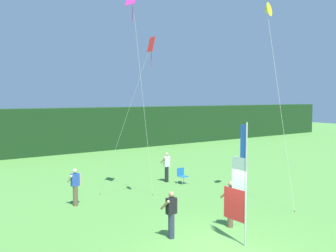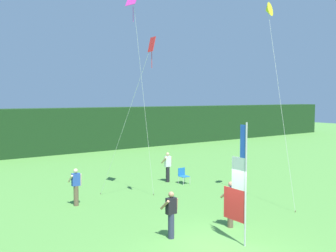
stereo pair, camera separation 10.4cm
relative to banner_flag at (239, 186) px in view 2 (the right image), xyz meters
The scene contains 11 objects.
ground_plane 2.11m from the banner_flag, behind, with size 120.00×120.00×0.00m, color #518E3D.
distant_treeline 24.12m from the banner_flag, 91.81° to the left, with size 80.00×2.40×4.00m, color #193819.
banner_flag is the anchor object (origin of this frame).
person_near_banner 9.70m from the banner_flag, 68.87° to the left, with size 0.55×0.48×1.73m.
person_mid_field 2.55m from the banner_flag, 133.05° to the left, with size 0.55×0.48×1.66m.
person_far_left 1.89m from the banner_flag, 54.83° to the left, with size 0.55×0.48×1.76m.
person_far_right 8.00m from the banner_flag, 110.24° to the left, with size 0.55×0.48×1.71m.
folding_chair 9.16m from the banner_flag, 64.15° to the left, with size 0.51×0.51×0.89m.
kite_red_diamond_1 7.37m from the banner_flag, 90.05° to the left, with size 1.17×3.45×7.59m.
kite_yellow_delta_2 8.95m from the banner_flag, 31.50° to the left, with size 0.73×2.26×9.28m.
kite_magenta_diamond_3 9.90m from the banner_flag, 89.58° to the left, with size 1.43×0.74×10.05m.
Camera 2 is at (-8.36, -8.80, 4.89)m, focal length 40.31 mm.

